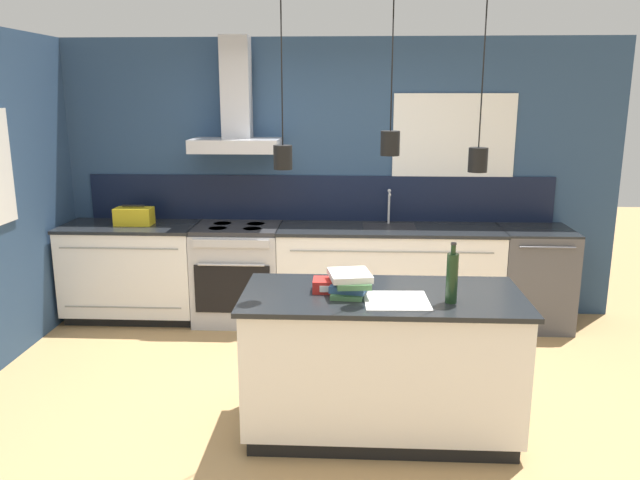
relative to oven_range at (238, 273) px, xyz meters
The scene contains 12 objects.
ground_plane 1.90m from the oven_range, 66.26° to the right, with size 16.00×16.00×0.00m, color tan.
wall_back 1.18m from the oven_range, 23.82° to the left, with size 5.60×2.39×2.60m.
counter_run_left 1.01m from the oven_range, behind, with size 1.24×0.64×0.91m.
counter_run_sink 1.40m from the oven_range, ahead, with size 2.03×0.64×1.24m.
oven_range is the anchor object (origin of this frame).
dishwasher 2.73m from the oven_range, ahead, with size 0.63×0.65×0.91m.
kitchen_island 2.29m from the oven_range, 57.09° to the right, with size 1.71×0.80×0.91m.
bottle_on_island 2.71m from the oven_range, 51.67° to the right, with size 0.07×0.07×0.36m.
book_stack 2.27m from the oven_range, 61.67° to the right, with size 0.28×0.34×0.14m.
red_supply_box 2.17m from the oven_range, 63.88° to the right, with size 0.22×0.16×0.08m.
paper_pile 2.49m from the oven_range, 57.35° to the right, with size 0.39×0.37×0.01m.
yellow_toolbox 1.10m from the oven_range, behind, with size 0.34×0.18×0.19m.
Camera 1 is at (0.31, -3.88, 2.10)m, focal length 35.00 mm.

